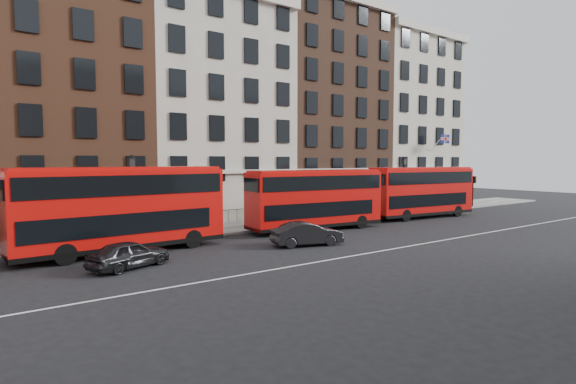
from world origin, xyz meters
TOP-DOWN VIEW (x-y plane):
  - ground at (0.00, 0.00)m, footprint 120.00×120.00m
  - pavement at (0.00, 10.50)m, footprint 80.00×5.00m
  - kerb at (0.00, 8.00)m, footprint 80.00×0.30m
  - road_centre_line at (0.00, -2.00)m, footprint 70.00×0.12m
  - building_terrace at (-0.31, 17.88)m, footprint 64.00×11.95m
  - bus_b at (-10.99, 6.08)m, footprint 11.43×3.38m
  - bus_c at (2.81, 6.09)m, footprint 10.66×3.40m
  - bus_d at (15.00, 6.09)m, footprint 10.90×3.55m
  - car_rear at (-11.76, 2.27)m, footprint 4.24×2.80m
  - car_front at (-1.40, 1.76)m, footprint 4.53×2.57m
  - lamp_post_left at (-9.47, 9.04)m, footprint 0.44×0.44m
  - lamp_post_right at (15.93, 8.82)m, footprint 0.44×0.44m
  - traffic_light at (26.62, 8.10)m, footprint 0.25×0.45m
  - iron_railings at (0.00, 12.70)m, footprint 6.60×0.06m

SIDE VIEW (x-z plane):
  - ground at x=0.00m, z-range 0.00..0.00m
  - road_centre_line at x=0.00m, z-range 0.00..0.01m
  - pavement at x=0.00m, z-range 0.00..0.15m
  - kerb at x=0.00m, z-range 0.00..0.16m
  - iron_railings at x=0.00m, z-range 0.15..1.15m
  - car_rear at x=-11.76m, z-range 0.00..1.34m
  - car_front at x=-1.40m, z-range 0.00..1.41m
  - bus_c at x=2.81m, z-range 0.16..4.57m
  - bus_d at x=15.00m, z-range 0.16..4.66m
  - traffic_light at x=26.62m, z-range 0.81..4.08m
  - bus_b at x=-10.99m, z-range 0.17..4.91m
  - lamp_post_left at x=-9.47m, z-range 0.42..5.74m
  - lamp_post_right at x=15.93m, z-range 0.42..5.74m
  - building_terrace at x=-0.31m, z-range -0.76..21.24m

